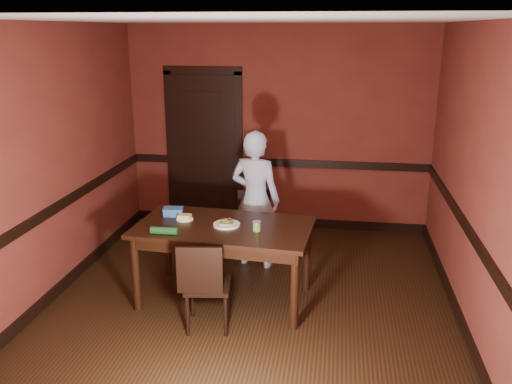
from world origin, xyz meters
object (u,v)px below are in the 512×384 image
(chair_near, at_px, (208,284))
(person, at_px, (255,199))
(chair_far, at_px, (248,227))
(cheese_saucer, at_px, (185,218))
(dining_table, at_px, (225,263))
(sandwich_plate, at_px, (227,224))
(food_tub, at_px, (173,212))
(sauce_jar, at_px, (257,226))

(chair_near, distance_m, person, 1.49)
(chair_far, relative_size, chair_near, 0.97)
(chair_far, distance_m, cheese_saucer, 1.10)
(person, relative_size, cheese_saucer, 9.13)
(chair_near, height_order, person, person)
(person, bearing_deg, chair_far, -29.03)
(dining_table, xyz_separation_m, chair_near, (-0.04, -0.53, 0.03))
(sandwich_plate, height_order, cheese_saucer, sandwich_plate)
(chair_near, xyz_separation_m, sandwich_plate, (0.07, 0.53, 0.39))
(sandwich_plate, bearing_deg, person, 81.08)
(cheese_saucer, height_order, food_tub, food_tub)
(person, xyz_separation_m, sauce_jar, (0.17, -1.01, 0.06))
(food_tub, bearing_deg, chair_far, 42.27)
(sauce_jar, height_order, cheese_saucer, sauce_jar)
(person, bearing_deg, sandwich_plate, 94.44)
(dining_table, bearing_deg, person, 83.82)
(chair_far, relative_size, cheese_saucer, 4.79)
(person, height_order, sauce_jar, person)
(sandwich_plate, distance_m, sauce_jar, 0.33)
(chair_far, relative_size, sauce_jar, 8.71)
(dining_table, distance_m, sauce_jar, 0.57)
(dining_table, height_order, food_tub, food_tub)
(sandwich_plate, bearing_deg, chair_far, 87.31)
(chair_near, relative_size, person, 0.54)
(dining_table, distance_m, sandwich_plate, 0.42)
(sandwich_plate, relative_size, sauce_jar, 2.79)
(chair_near, relative_size, sauce_jar, 9.01)
(chair_far, height_order, person, person)
(chair_near, xyz_separation_m, cheese_saucer, (-0.38, 0.63, 0.39))
(sauce_jar, distance_m, food_tub, 0.96)
(sandwich_plate, relative_size, food_tub, 1.21)
(chair_far, bearing_deg, cheese_saucer, -132.66)
(chair_near, bearing_deg, dining_table, -102.30)
(person, xyz_separation_m, cheese_saucer, (-0.59, -0.81, 0.03))
(chair_far, distance_m, chair_near, 1.52)
(sauce_jar, bearing_deg, person, 99.64)
(dining_table, bearing_deg, food_tub, 165.41)
(dining_table, distance_m, person, 1.00)
(chair_near, xyz_separation_m, person, (0.21, 1.43, 0.36))
(chair_far, xyz_separation_m, sandwich_plate, (-0.05, -0.99, 0.40))
(chair_near, height_order, food_tub, food_tub)
(dining_table, bearing_deg, cheese_saucer, 171.10)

